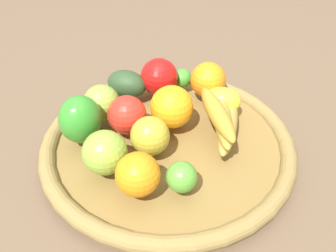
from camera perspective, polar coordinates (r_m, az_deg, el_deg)
name	(u,v)px	position (r m, az deg, el deg)	size (l,w,h in m)	color
ground_plane	(168,149)	(0.66, 0.00, -3.84)	(2.40, 2.40, 0.00)	brown
basket	(168,142)	(0.65, 0.00, -2.70)	(0.47, 0.47, 0.04)	olive
lemon_0	(222,101)	(0.68, 9.02, 4.21)	(0.07, 0.05, 0.05)	yellow
orange_0	(172,107)	(0.63, 0.62, 3.21)	(0.08, 0.08, 0.08)	orange
orange_1	(208,80)	(0.73, 6.70, 7.65)	(0.07, 0.07, 0.07)	orange
apple_3	(150,136)	(0.58, -3.02, -1.64)	(0.07, 0.07, 0.07)	gold
banana_bunch	(223,120)	(0.63, 9.10, 1.05)	(0.17, 0.09, 0.06)	#AF8D3B
apple_0	(159,77)	(0.73, -1.49, 8.19)	(0.08, 0.08, 0.08)	red
avocado	(127,84)	(0.73, -6.90, 6.97)	(0.09, 0.06, 0.06)	#2A4425
bell_pepper	(81,119)	(0.62, -14.39, 1.08)	(0.08, 0.07, 0.09)	#318828
lime_0	(182,78)	(0.76, 2.41, 7.98)	(0.04, 0.04, 0.04)	green
apple_2	(102,103)	(0.67, -10.98, 3.83)	(0.07, 0.07, 0.07)	#87AF3E
apple_1	(127,115)	(0.63, -6.87, 1.85)	(0.07, 0.07, 0.07)	red
orange_2	(138,174)	(0.52, -5.06, -8.04)	(0.07, 0.07, 0.07)	orange
apple_4	(105,152)	(0.55, -10.51, -4.36)	(0.07, 0.07, 0.07)	#85AC3A
lime_1	(182,177)	(0.52, 2.28, -8.49)	(0.05, 0.05, 0.05)	#539C34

